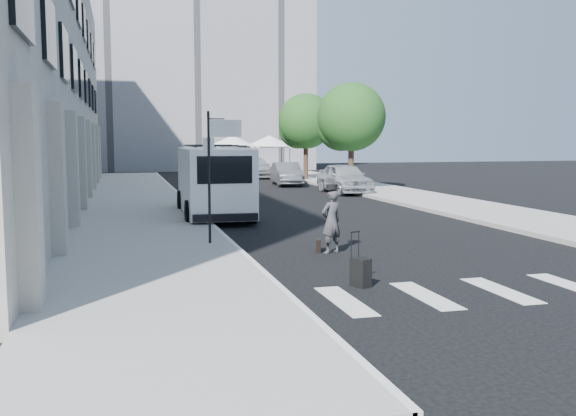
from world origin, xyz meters
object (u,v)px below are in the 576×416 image
cargo_van (213,182)px  parked_car_a (344,178)px  businessman (331,221)px  briefcase (318,245)px  parked_car_b (287,174)px  parked_car_c (256,168)px  suitcase (361,272)px

cargo_van → parked_car_a: bearing=47.4°
businessman → briefcase: size_ratio=3.76×
briefcase → parked_car_b: bearing=94.7°
cargo_van → parked_car_a: 11.93m
parked_car_b → parked_car_c: parked_car_c is taller
parked_car_a → parked_car_b: bearing=103.1°
cargo_van → parked_car_a: (8.29, 8.56, -0.50)m
briefcase → cargo_van: cargo_van is taller
businessman → briefcase: 0.77m
cargo_van → parked_car_b: cargo_van is taller
parked_car_c → briefcase: bearing=-98.1°
businessman → parked_car_b: (4.92, 23.52, -0.11)m
parked_car_a → parked_car_c: bearing=96.4°
suitcase → parked_car_c: 35.99m
briefcase → cargo_van: (-1.56, 8.27, 1.15)m
briefcase → parked_car_c: bearing=98.4°
parked_car_b → parked_car_c: 8.37m
briefcase → parked_car_a: (6.73, 16.83, 0.65)m
cargo_van → parked_car_c: cargo_van is taller
briefcase → parked_car_b: size_ratio=0.10×
parked_car_a → parked_car_c: 14.87m
briefcase → suitcase: 4.02m
parked_car_b → parked_car_c: size_ratio=0.86×
cargo_van → parked_car_c: 24.22m
briefcase → suitcase: size_ratio=0.40×
parked_car_b → briefcase: bearing=-97.6°
parked_car_a → parked_car_b: 6.58m
businessman → briefcase: (-0.25, 0.30, -0.66)m
businessman → briefcase: businessman is taller
businessman → parked_car_a: 18.31m
briefcase → suitcase: suitcase is taller
cargo_van → parked_car_c: (6.49, 23.32, -0.58)m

